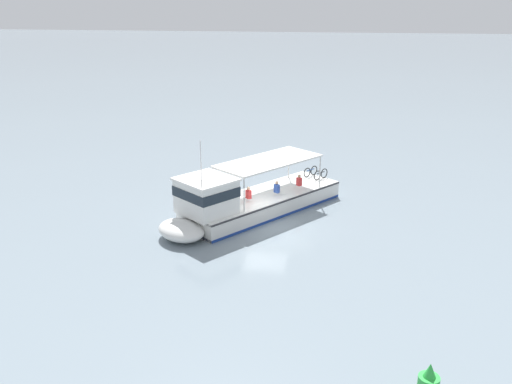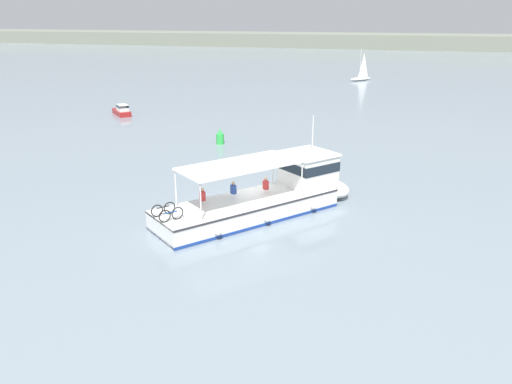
# 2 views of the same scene
# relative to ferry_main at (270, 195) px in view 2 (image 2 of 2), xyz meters

# --- Properties ---
(ground_plane) EXTENTS (400.00, 400.00, 0.00)m
(ground_plane) POSITION_rel_ferry_main_xyz_m (-1.45, 0.70, -1.02)
(ground_plane) COLOR gray
(distant_shoreline) EXTENTS (400.00, 28.00, 4.62)m
(distant_shoreline) POSITION_rel_ferry_main_xyz_m (-1.45, 166.51, 1.30)
(distant_shoreline) COLOR slate
(distant_shoreline) RESTS_ON ground
(ferry_main) EXTENTS (10.12, 12.01, 5.32)m
(ferry_main) POSITION_rel_ferry_main_xyz_m (0.00, 0.00, 0.00)
(ferry_main) COLOR white
(ferry_main) RESTS_ON ground
(sailboat_horizon_east) EXTENTS (4.00, 4.68, 5.40)m
(sailboat_horizon_east) POSITION_rel_ferry_main_xyz_m (-2.65, 65.85, -0.47)
(sailboat_horizon_east) COLOR white
(sailboat_horizon_east) RESTS_ON ground
(motorboat_off_stern) EXTENTS (3.50, 3.42, 1.26)m
(motorboat_off_stern) POSITION_rel_ferry_main_xyz_m (-24.70, 24.00, -0.47)
(motorboat_off_stern) COLOR maroon
(motorboat_off_stern) RESTS_ON ground
(channel_buoy) EXTENTS (0.70, 0.70, 1.40)m
(channel_buoy) POSITION_rel_ferry_main_xyz_m (-8.91, 14.58, -0.45)
(channel_buoy) COLOR green
(channel_buoy) RESTS_ON ground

